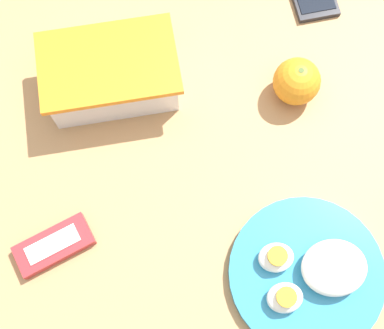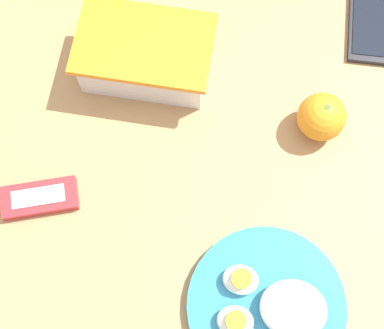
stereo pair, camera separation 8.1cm
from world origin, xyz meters
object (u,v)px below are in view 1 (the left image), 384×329
candy_bar (54,245)px  orange_fruit (297,82)px  food_container (112,76)px  rice_plate (310,273)px

candy_bar → orange_fruit: bearing=24.8°
food_container → orange_fruit: food_container is taller
orange_fruit → candy_bar: (-0.41, -0.19, -0.03)m
orange_fruit → rice_plate: 0.30m
rice_plate → candy_bar: (-0.36, 0.10, -0.01)m
candy_bar → food_container: bearing=64.0°
food_container → candy_bar: size_ratio=1.71×
rice_plate → food_container: bearing=124.5°
food_container → rice_plate: bearing=-55.5°
food_container → orange_fruit: size_ratio=2.81×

